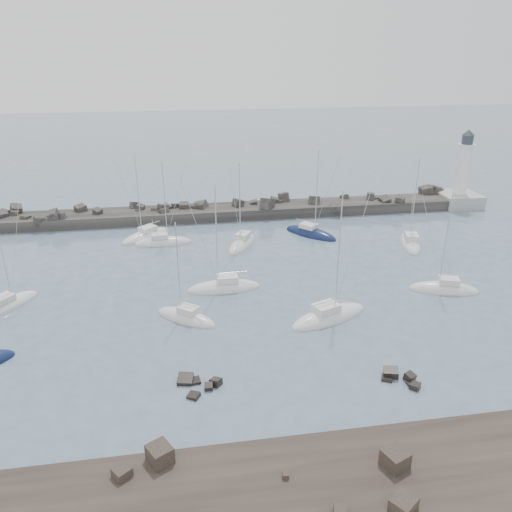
{
  "coord_description": "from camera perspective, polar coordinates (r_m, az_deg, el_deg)",
  "views": [
    {
      "loc": [
        -4.48,
        -44.51,
        27.29
      ],
      "look_at": [
        4.66,
        12.0,
        3.28
      ],
      "focal_mm": 35.0,
      "sensor_mm": 36.0,
      "label": 1
    }
  ],
  "objects": [
    {
      "name": "sailboat_4",
      "position": [
        76.29,
        -10.57,
        1.5
      ],
      "size": [
        8.57,
        2.86,
        13.43
      ],
      "color": "silver",
      "rests_on": "ground"
    },
    {
      "name": "rock_cluster_far",
      "position": [
        47.27,
        16.04,
        -13.32
      ],
      "size": [
        3.18,
        3.34,
        1.34
      ],
      "color": "black",
      "rests_on": "ground"
    },
    {
      "name": "ground",
      "position": [
        52.41,
        -2.97,
        -8.66
      ],
      "size": [
        400.0,
        400.0,
        0.0
      ],
      "primitive_type": "plane",
      "color": "slate",
      "rests_on": "ground"
    },
    {
      "name": "breakwater",
      "position": [
        86.89,
        -10.71,
        4.27
      ],
      "size": [
        115.0,
        7.77,
        5.17
      ],
      "color": "#2C2A27",
      "rests_on": "ground"
    },
    {
      "name": "sailboat_13",
      "position": [
        61.03,
        -3.66,
        -3.69
      ],
      "size": [
        9.03,
        3.01,
        14.29
      ],
      "color": "silver",
      "rests_on": "ground"
    },
    {
      "name": "rock_shelf",
      "position": [
        35.66,
        1.48,
        -27.15
      ],
      "size": [
        140.0,
        12.14,
        1.96
      ],
      "color": "black",
      "rests_on": "ground"
    },
    {
      "name": "sailboat_8",
      "position": [
        79.01,
        6.25,
        2.52
      ],
      "size": [
        8.18,
        8.75,
        14.48
      ],
      "color": "#101B42",
      "rests_on": "ground"
    },
    {
      "name": "sailboat_9",
      "position": [
        64.68,
        20.68,
        -3.63
      ],
      "size": [
        8.62,
        4.93,
        13.22
      ],
      "color": "silver",
      "rests_on": "ground"
    },
    {
      "name": "sailboat_7",
      "position": [
        55.23,
        8.3,
        -6.94
      ],
      "size": [
        10.13,
        6.41,
        15.35
      ],
      "color": "silver",
      "rests_on": "ground"
    },
    {
      "name": "sailboat_10",
      "position": [
        78.12,
        17.19,
        1.37
      ],
      "size": [
        5.13,
        9.23,
        14.07
      ],
      "color": "silver",
      "rests_on": "ground"
    },
    {
      "name": "rock_cluster_near",
      "position": [
        45.53,
        -7.24,
        -14.27
      ],
      "size": [
        4.03,
        3.81,
        1.48
      ],
      "color": "black",
      "rests_on": "ground"
    },
    {
      "name": "sailboat_5",
      "position": [
        55.05,
        -8.0,
        -7.03
      ],
      "size": [
        7.34,
        6.37,
        11.97
      ],
      "color": "silver",
      "rests_on": "ground"
    },
    {
      "name": "sailboat_3",
      "position": [
        63.64,
        -26.48,
        -5.09
      ],
      "size": [
        6.68,
        7.68,
        12.38
      ],
      "color": "silver",
      "rests_on": "ground"
    },
    {
      "name": "sailboat_14",
      "position": [
        79.44,
        -12.45,
        2.21
      ],
      "size": [
        8.57,
        7.92,
        14.06
      ],
      "color": "silver",
      "rests_on": "ground"
    },
    {
      "name": "sailboat_6",
      "position": [
        74.41,
        -1.6,
        1.36
      ],
      "size": [
        6.45,
        8.7,
        13.64
      ],
      "color": "silver",
      "rests_on": "ground"
    },
    {
      "name": "lighthouse",
      "position": [
        100.22,
        22.24,
        7.09
      ],
      "size": [
        7.0,
        7.0,
        14.6
      ],
      "color": "#9A9A95",
      "rests_on": "ground"
    }
  ]
}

